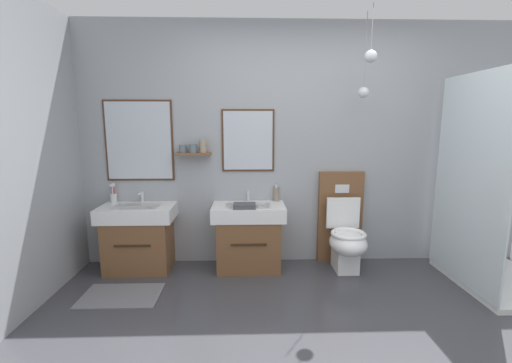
{
  "coord_description": "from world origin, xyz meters",
  "views": [
    {
      "loc": [
        -0.59,
        -1.94,
        1.51
      ],
      "look_at": [
        -0.49,
        1.42,
        0.94
      ],
      "focal_mm": 24.03,
      "sensor_mm": 36.0,
      "label": 1
    }
  ],
  "objects": [
    {
      "name": "wall_back",
      "position": [
        -0.02,
        1.74,
        1.27
      ],
      "size": [
        4.86,
        0.65,
        2.54
      ],
      "color": "#999EA3",
      "rests_on": "ground"
    },
    {
      "name": "bath_mat",
      "position": [
        -1.69,
        0.91,
        0.01
      ],
      "size": [
        0.68,
        0.44,
        0.01
      ],
      "primitive_type": "cube",
      "color": "slate",
      "rests_on": "ground"
    },
    {
      "name": "vanity_sink_left",
      "position": [
        -1.69,
        1.49,
        0.36
      ],
      "size": [
        0.74,
        0.46,
        0.68
      ],
      "color": "brown",
      "rests_on": "ground"
    },
    {
      "name": "tap_on_left_sink",
      "position": [
        -1.69,
        1.65,
        0.75
      ],
      "size": [
        0.03,
        0.13,
        0.11
      ],
      "color": "silver",
      "rests_on": "vanity_sink_left"
    },
    {
      "name": "vanity_sink_right",
      "position": [
        -0.56,
        1.49,
        0.36
      ],
      "size": [
        0.74,
        0.46,
        0.68
      ],
      "color": "brown",
      "rests_on": "ground"
    },
    {
      "name": "tap_on_right_sink",
      "position": [
        -0.56,
        1.65,
        0.75
      ],
      "size": [
        0.03,
        0.13,
        0.11
      ],
      "color": "silver",
      "rests_on": "vanity_sink_right"
    },
    {
      "name": "toilet",
      "position": [
        0.44,
        1.48,
        0.38
      ],
      "size": [
        0.48,
        0.62,
        1.0
      ],
      "color": "brown",
      "rests_on": "ground"
    },
    {
      "name": "toothbrush_cup",
      "position": [
        -1.99,
        1.64,
        0.74
      ],
      "size": [
        0.07,
        0.07,
        0.21
      ],
      "color": "silver",
      "rests_on": "vanity_sink_left"
    },
    {
      "name": "soap_dispenser",
      "position": [
        -0.26,
        1.65,
        0.76
      ],
      "size": [
        0.06,
        0.06,
        0.18
      ],
      "color": "gray",
      "rests_on": "vanity_sink_right"
    },
    {
      "name": "folded_hand_towel",
      "position": [
        -0.6,
        1.36,
        0.7
      ],
      "size": [
        0.22,
        0.16,
        0.04
      ],
      "primitive_type": "cube",
      "color": "#47474C",
      "rests_on": "vanity_sink_right"
    },
    {
      "name": "shower_tray",
      "position": [
        1.66,
        1.02,
        0.43
      ],
      "size": [
        0.86,
        1.03,
        1.95
      ],
      "color": "white",
      "rests_on": "ground"
    }
  ]
}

